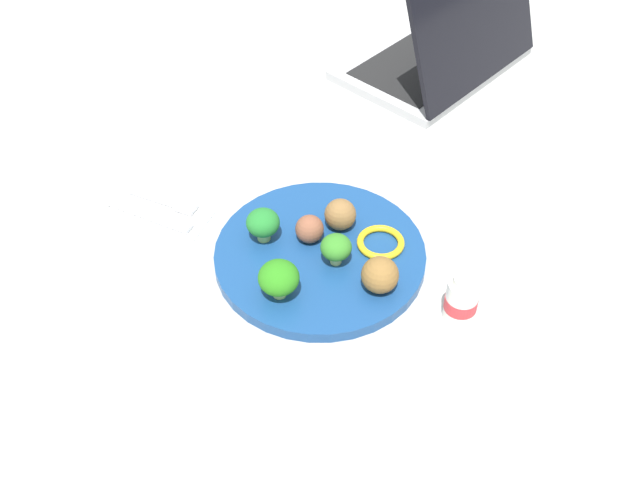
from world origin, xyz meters
name	(u,v)px	position (x,y,z in m)	size (l,w,h in m)	color
ground_plane	(320,259)	(0.00, 0.00, 0.00)	(4.00, 4.00, 0.00)	#B2B2AD
plate	(320,255)	(0.00, 0.00, 0.01)	(0.28, 0.28, 0.02)	navy
broccoli_floret_far_rim	(279,278)	(-0.03, -0.09, 0.05)	(0.05, 0.05, 0.05)	#9ED075
broccoli_floret_near_rim	(262,225)	(-0.08, 0.00, 0.04)	(0.04, 0.04, 0.05)	#91BF68
broccoli_floret_center	(336,248)	(0.03, -0.01, 0.04)	(0.04, 0.04, 0.04)	#ACC976
meatball_mid_right	(310,229)	(-0.02, 0.02, 0.04)	(0.04, 0.04, 0.04)	brown
meatball_mid_left	(340,214)	(0.01, 0.05, 0.04)	(0.04, 0.04, 0.04)	brown
meatball_front_right	(380,275)	(0.09, -0.04, 0.04)	(0.05, 0.05, 0.05)	brown
pepper_ring_far_rim	(381,242)	(0.07, 0.03, 0.02)	(0.06, 0.06, 0.01)	yellow
napkin	(153,209)	(-0.26, 0.02, 0.00)	(0.17, 0.12, 0.01)	white
fork	(163,200)	(-0.25, 0.04, 0.01)	(0.12, 0.03, 0.01)	silver
knife	(150,216)	(-0.25, 0.00, 0.01)	(0.15, 0.04, 0.01)	silver
yogurt_bottle	(461,300)	(0.19, -0.04, 0.03)	(0.04, 0.04, 0.07)	white
laptop	(443,52)	(0.07, 0.51, 0.04)	(0.34, 0.38, 0.21)	#B7B7B7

